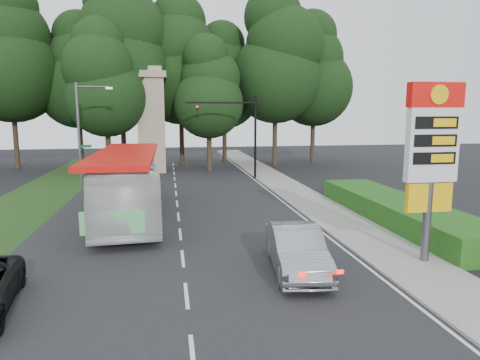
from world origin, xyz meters
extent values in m
plane|color=black|center=(0.00, 0.00, 0.00)|extent=(120.00, 120.00, 0.00)
cube|color=black|center=(0.00, 12.00, 0.01)|extent=(14.00, 80.00, 0.02)
cube|color=gray|center=(8.50, 12.00, 0.06)|extent=(3.00, 80.00, 0.12)
cube|color=#193814|center=(-9.50, 18.00, 0.01)|extent=(5.00, 50.00, 0.02)
cube|color=#1C4E14|center=(11.50, 8.00, 0.60)|extent=(3.00, 14.00, 1.20)
cylinder|color=#59595E|center=(9.20, 2.00, 1.60)|extent=(0.32, 0.32, 3.20)
cube|color=yellow|center=(9.20, 2.00, 2.60)|extent=(1.80, 0.25, 1.10)
cube|color=silver|center=(9.20, 2.00, 4.60)|extent=(2.00, 0.35, 2.80)
cube|color=red|center=(9.20, 2.00, 6.40)|extent=(2.10, 0.40, 0.90)
cylinder|color=yellow|center=(9.20, 1.78, 6.40)|extent=(0.70, 0.05, 0.70)
cube|color=black|center=(9.20, 1.81, 5.40)|extent=(1.70, 0.04, 0.45)
cube|color=black|center=(9.20, 1.81, 4.75)|extent=(1.70, 0.04, 0.45)
cube|color=black|center=(9.20, 1.81, 4.10)|extent=(1.70, 0.04, 0.45)
cylinder|color=black|center=(7.00, 24.00, 3.60)|extent=(0.20, 0.20, 7.20)
cylinder|color=black|center=(4.00, 24.00, 6.60)|extent=(6.00, 0.14, 0.14)
imported|color=black|center=(2.00, 24.00, 6.35)|extent=(0.18, 0.22, 1.10)
sphere|color=#FF0C05|center=(2.00, 23.85, 6.25)|extent=(0.18, 0.18, 0.18)
cylinder|color=#59595E|center=(-7.20, 22.00, 4.00)|extent=(0.20, 0.20, 8.00)
cylinder|color=#59595E|center=(-6.00, 22.00, 7.70)|extent=(2.40, 0.12, 0.12)
cube|color=#FFE599|center=(-4.80, 22.00, 7.60)|extent=(0.50, 0.22, 0.14)
cube|color=#0C591E|center=(-6.75, 22.00, 3.20)|extent=(0.85, 0.04, 0.22)
cube|color=#0C591E|center=(-7.20, 22.45, 2.90)|extent=(0.04, 0.85, 0.22)
cube|color=gray|center=(-2.00, 30.00, 4.50)|extent=(2.50, 2.50, 9.00)
cube|color=gray|center=(-2.00, 30.00, 9.30)|extent=(3.00, 3.00, 0.60)
cube|color=gray|center=(-2.00, 30.00, 9.80)|extent=(2.20, 2.20, 0.50)
cylinder|color=#2D2116|center=(-16.00, 35.00, 3.15)|extent=(0.50, 0.50, 6.30)
sphere|color=black|center=(-16.00, 35.00, 9.62)|extent=(9.80, 9.80, 9.80)
sphere|color=black|center=(-16.00, 35.00, 13.12)|extent=(8.40, 8.40, 8.40)
sphere|color=black|center=(-16.00, 35.00, 16.10)|extent=(6.30, 6.30, 6.30)
cylinder|color=#2D2116|center=(-10.00, 37.00, 2.70)|extent=(0.50, 0.50, 5.40)
sphere|color=black|center=(-10.00, 37.00, 8.25)|extent=(8.40, 8.40, 8.40)
sphere|color=black|center=(-10.00, 37.00, 11.25)|extent=(7.20, 7.20, 7.20)
sphere|color=black|center=(-10.00, 37.00, 13.80)|extent=(5.40, 5.40, 5.40)
cylinder|color=#2D2116|center=(-5.00, 33.00, 3.24)|extent=(0.50, 0.50, 6.48)
sphere|color=black|center=(-5.00, 33.00, 9.90)|extent=(10.08, 10.08, 10.08)
sphere|color=black|center=(-5.00, 33.00, 13.50)|extent=(8.64, 8.64, 8.64)
sphere|color=black|center=(-5.00, 33.00, 16.56)|extent=(6.48, 6.48, 6.48)
cylinder|color=#2D2116|center=(1.00, 35.00, 2.97)|extent=(0.50, 0.50, 5.94)
sphere|color=black|center=(1.00, 35.00, 9.08)|extent=(9.24, 9.24, 9.24)
sphere|color=black|center=(1.00, 35.00, 12.38)|extent=(7.92, 7.92, 7.92)
sphere|color=black|center=(1.00, 35.00, 15.18)|extent=(5.94, 5.94, 5.94)
cylinder|color=#2D2116|center=(6.00, 37.00, 2.61)|extent=(0.50, 0.50, 5.22)
sphere|color=black|center=(6.00, 37.00, 7.97)|extent=(8.12, 8.12, 8.12)
sphere|color=black|center=(6.00, 37.00, 10.88)|extent=(6.96, 6.96, 6.96)
sphere|color=black|center=(6.00, 37.00, 13.34)|extent=(5.22, 5.22, 5.22)
cylinder|color=#2D2116|center=(11.00, 33.00, 3.06)|extent=(0.50, 0.50, 6.12)
sphere|color=black|center=(11.00, 33.00, 9.35)|extent=(9.52, 9.52, 9.52)
sphere|color=black|center=(11.00, 33.00, 12.75)|extent=(8.16, 8.16, 8.16)
sphere|color=black|center=(11.00, 33.00, 15.64)|extent=(6.12, 6.12, 6.12)
cylinder|color=#2D2116|center=(16.00, 35.00, 2.79)|extent=(0.50, 0.50, 5.58)
sphere|color=black|center=(16.00, 35.00, 8.53)|extent=(8.68, 8.68, 8.68)
sphere|color=black|center=(16.00, 35.00, 11.62)|extent=(7.44, 7.44, 7.44)
sphere|color=black|center=(16.00, 35.00, 14.26)|extent=(5.58, 5.58, 5.58)
cylinder|color=#2D2116|center=(-6.00, 29.00, 2.34)|extent=(0.50, 0.50, 4.68)
sphere|color=black|center=(-6.00, 29.00, 7.15)|extent=(7.28, 7.28, 7.28)
sphere|color=black|center=(-6.00, 29.00, 9.75)|extent=(6.24, 6.24, 6.24)
sphere|color=black|center=(-6.00, 29.00, 11.96)|extent=(4.68, 4.68, 4.68)
cylinder|color=#2D2116|center=(3.50, 29.50, 2.16)|extent=(0.50, 0.50, 4.32)
sphere|color=black|center=(3.50, 29.50, 6.60)|extent=(6.72, 6.72, 6.72)
sphere|color=black|center=(3.50, 29.50, 9.00)|extent=(5.76, 5.76, 5.76)
sphere|color=black|center=(3.50, 29.50, 11.04)|extent=(4.32, 4.32, 4.32)
imported|color=silver|center=(-2.78, 11.58, 1.82)|extent=(3.98, 13.24, 3.64)
imported|color=#9A9CA2|center=(4.07, 1.99, 0.82)|extent=(2.30, 5.17, 1.65)
camera|label=1|loc=(-0.43, -12.43, 5.76)|focal=32.00mm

